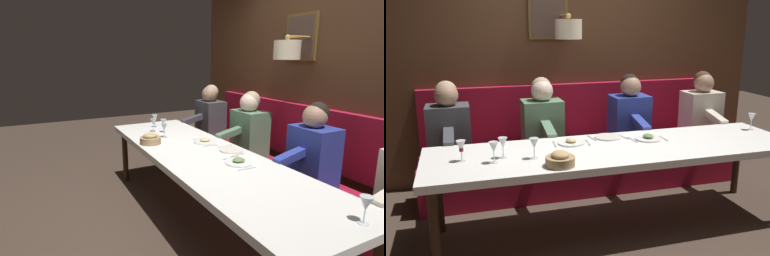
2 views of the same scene
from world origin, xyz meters
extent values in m
plane|color=#423328|center=(0.00, 0.00, 0.00)|extent=(12.00, 12.00, 0.00)
cube|color=silver|center=(0.00, 0.00, 0.71)|extent=(0.90, 3.19, 0.06)
cylinder|color=#301E12|center=(-0.35, 1.49, 0.34)|extent=(0.07, 0.07, 0.68)
cylinder|color=#301E12|center=(0.35, 1.49, 0.34)|extent=(0.07, 0.07, 0.68)
cube|color=maroon|center=(0.89, 0.00, 0.23)|extent=(0.52, 3.39, 0.45)
cube|color=#51331E|center=(1.48, 0.00, 1.45)|extent=(0.10, 4.59, 2.90)
cube|color=maroon|center=(1.39, 0.00, 0.77)|extent=(0.10, 3.39, 0.64)
cube|color=brown|center=(1.42, 0.27, 1.85)|extent=(0.04, 0.44, 0.52)
cube|color=#4C382D|center=(1.40, 0.27, 1.85)|extent=(0.01, 0.38, 0.46)
cylinder|color=#A37F38|center=(1.25, 0.13, 1.84)|extent=(0.35, 0.02, 0.02)
cylinder|color=beige|center=(1.08, 0.13, 1.70)|extent=(0.28, 0.28, 0.20)
sphere|color=#A37F38|center=(1.08, 0.13, 1.83)|extent=(0.06, 0.06, 0.06)
cube|color=#283893|center=(0.89, -0.49, 0.73)|extent=(0.30, 0.40, 0.56)
sphere|color=#A37A60|center=(0.87, -0.49, 1.11)|extent=(0.22, 0.22, 0.22)
sphere|color=black|center=(0.90, -0.49, 1.14)|extent=(0.20, 0.20, 0.20)
cube|color=#283893|center=(0.60, -0.49, 0.77)|extent=(0.33, 0.09, 0.14)
cube|color=#567A5B|center=(0.89, 0.47, 0.73)|extent=(0.30, 0.40, 0.56)
sphere|color=beige|center=(0.87, 0.47, 1.11)|extent=(0.22, 0.22, 0.22)
sphere|color=tan|center=(0.90, 0.47, 1.14)|extent=(0.20, 0.20, 0.20)
cube|color=#567A5B|center=(0.60, 0.47, 0.77)|extent=(0.33, 0.09, 0.14)
cube|color=#3D3D42|center=(0.89, 1.38, 0.73)|extent=(0.30, 0.40, 0.56)
sphere|color=#A37A60|center=(0.87, 1.38, 1.11)|extent=(0.22, 0.22, 0.22)
sphere|color=tan|center=(0.90, 1.38, 1.14)|extent=(0.20, 0.20, 0.20)
cube|color=#3D3D42|center=(0.60, 1.38, 0.77)|extent=(0.33, 0.09, 0.14)
cylinder|color=silver|center=(0.29, -0.02, 0.75)|extent=(0.24, 0.24, 0.01)
cube|color=silver|center=(0.27, -0.17, 0.74)|extent=(0.17, 0.04, 0.01)
cube|color=silver|center=(0.31, 0.12, 0.74)|extent=(0.18, 0.04, 0.01)
cylinder|color=white|center=(0.14, -0.35, 0.75)|extent=(0.24, 0.24, 0.01)
ellipsoid|color=#668447|center=(0.14, -0.35, 0.77)|extent=(0.11, 0.09, 0.04)
cube|color=silver|center=(0.12, -0.50, 0.74)|extent=(0.17, 0.02, 0.01)
cube|color=silver|center=(0.16, -0.21, 0.74)|extent=(0.18, 0.03, 0.01)
cylinder|color=white|center=(0.21, 0.35, 0.75)|extent=(0.24, 0.24, 0.01)
ellipsoid|color=#D1BC84|center=(0.21, 0.35, 0.77)|extent=(0.11, 0.09, 0.04)
cube|color=silver|center=(0.19, 0.21, 0.74)|extent=(0.17, 0.03, 0.01)
cube|color=silver|center=(0.23, 0.50, 0.74)|extent=(0.18, 0.03, 0.01)
cylinder|color=silver|center=(-0.01, 0.96, 0.74)|extent=(0.06, 0.06, 0.00)
cylinder|color=silver|center=(-0.01, 0.96, 0.78)|extent=(0.01, 0.01, 0.07)
cone|color=silver|center=(-0.01, 0.96, 0.86)|extent=(0.07, 0.07, 0.08)
cylinder|color=silver|center=(0.17, -1.48, 0.74)|extent=(0.06, 0.06, 0.00)
cylinder|color=silver|center=(0.17, -1.48, 0.78)|extent=(0.01, 0.01, 0.07)
cone|color=silver|center=(0.17, -1.48, 0.86)|extent=(0.07, 0.07, 0.08)
cylinder|color=silver|center=(-0.11, 1.04, 0.74)|extent=(0.06, 0.06, 0.00)
cylinder|color=silver|center=(-0.11, 1.04, 0.78)|extent=(0.01, 0.01, 0.07)
cone|color=silver|center=(-0.11, 1.04, 0.86)|extent=(0.07, 0.07, 0.08)
cylinder|color=silver|center=(0.00, 1.28, 0.74)|extent=(0.06, 0.06, 0.00)
cylinder|color=silver|center=(0.00, 1.28, 0.78)|extent=(0.01, 0.01, 0.07)
cone|color=silver|center=(0.00, 1.28, 0.86)|extent=(0.07, 0.07, 0.08)
cylinder|color=maroon|center=(0.00, 1.28, 0.83)|extent=(0.03, 0.03, 0.03)
cylinder|color=silver|center=(-0.09, 0.73, 0.74)|extent=(0.06, 0.06, 0.00)
cylinder|color=silver|center=(-0.09, 0.73, 0.78)|extent=(0.01, 0.01, 0.07)
cone|color=silver|center=(-0.09, 0.73, 0.86)|extent=(0.07, 0.07, 0.08)
cylinder|color=#9E7F56|center=(-0.32, 0.58, 0.78)|extent=(0.22, 0.22, 0.07)
ellipsoid|color=tan|center=(-0.32, 0.58, 0.83)|extent=(0.15, 0.13, 0.06)
camera|label=1|loc=(-1.39, -2.42, 1.65)|focal=29.23mm
camera|label=2|loc=(-3.10, 1.27, 1.77)|focal=38.42mm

